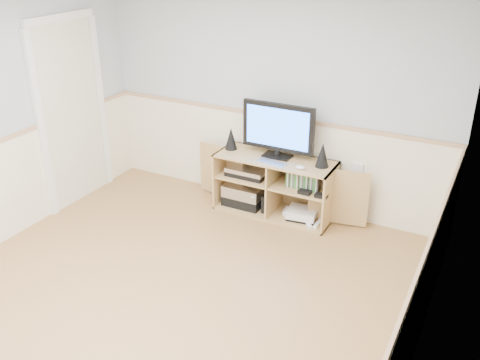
# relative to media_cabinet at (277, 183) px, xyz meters

# --- Properties ---
(room) EXTENTS (4.04, 4.54, 2.54)m
(room) POSITION_rel_media_cabinet_xyz_m (-0.24, -1.91, 0.88)
(room) COLOR tan
(room) RESTS_ON ground
(media_cabinet) EXTENTS (2.01, 0.48, 0.65)m
(media_cabinet) POSITION_rel_media_cabinet_xyz_m (0.00, 0.00, 0.00)
(media_cabinet) COLOR tan
(media_cabinet) RESTS_ON floor
(monitor) EXTENTS (0.79, 0.18, 0.59)m
(monitor) POSITION_rel_media_cabinet_xyz_m (0.00, -0.01, 0.64)
(monitor) COLOR black
(monitor) RESTS_ON media_cabinet
(speaker_left) EXTENTS (0.13, 0.13, 0.25)m
(speaker_left) POSITION_rel_media_cabinet_xyz_m (-0.54, -0.04, 0.44)
(speaker_left) COLOR black
(speaker_left) RESTS_ON media_cabinet
(speaker_right) EXTENTS (0.14, 0.14, 0.26)m
(speaker_right) POSITION_rel_media_cabinet_xyz_m (0.51, -0.04, 0.45)
(speaker_right) COLOR black
(speaker_right) RESTS_ON media_cabinet
(keyboard) EXTENTS (0.34, 0.18, 0.01)m
(keyboard) POSITION_rel_media_cabinet_xyz_m (0.02, -0.20, 0.32)
(keyboard) COLOR silver
(keyboard) RESTS_ON media_cabinet
(mouse) EXTENTS (0.10, 0.07, 0.04)m
(mouse) POSITION_rel_media_cabinet_xyz_m (0.34, -0.20, 0.34)
(mouse) COLOR white
(mouse) RESTS_ON media_cabinet
(av_components) EXTENTS (0.52, 0.33, 0.47)m
(av_components) POSITION_rel_media_cabinet_xyz_m (-0.35, -0.06, -0.11)
(av_components) COLOR black
(av_components) RESTS_ON media_cabinet
(game_consoles) EXTENTS (0.46, 0.30, 0.11)m
(game_consoles) POSITION_rel_media_cabinet_xyz_m (0.33, -0.07, -0.26)
(game_consoles) COLOR white
(game_consoles) RESTS_ON media_cabinet
(game_cases) EXTENTS (0.36, 0.14, 0.19)m
(game_cases) POSITION_rel_media_cabinet_xyz_m (0.34, -0.08, 0.15)
(game_cases) COLOR #3F8C3F
(game_cases) RESTS_ON media_cabinet
(wall_outlet) EXTENTS (0.12, 0.03, 0.12)m
(wall_outlet) POSITION_rel_media_cabinet_xyz_m (0.82, 0.20, 0.27)
(wall_outlet) COLOR white
(wall_outlet) RESTS_ON wall_back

